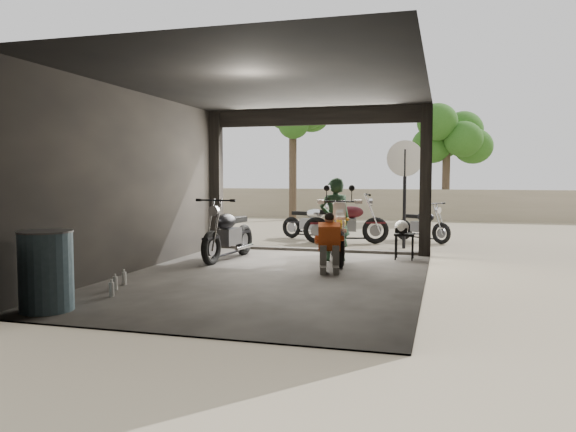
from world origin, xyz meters
The scene contains 16 objects.
ground centered at (0.00, 0.00, 0.00)m, with size 80.00×80.00×0.00m, color #7A6D56.
garage centered at (0.00, 0.55, 1.28)m, with size 7.00×7.13×3.20m.
boundary_wall centered at (0.00, 14.00, 0.60)m, with size 18.00×0.30×1.20m, color gray.
tree_left centered at (-3.00, 12.50, 3.99)m, with size 2.20×2.20×5.60m.
tree_right centered at (2.80, 14.00, 3.56)m, with size 2.20×2.20×5.00m.
main_bike centered at (0.74, 2.05, 0.64)m, with size 0.79×1.91×1.27m, color white, non-canonical shape.
left_bike centered at (-1.43, 1.74, 0.63)m, with size 0.77×1.88×1.27m, color black, non-canonical shape.
outside_bike_a centered at (-0.68, 5.89, 0.55)m, with size 0.68×1.64×1.11m, color black, non-canonical shape.
outside_bike_b centered at (0.37, 5.20, 0.64)m, with size 0.77×1.88×1.27m, color #400F14, non-canonical shape.
outside_bike_c centered at (2.21, 6.10, 0.52)m, with size 0.63×1.53×1.04m, color black, non-canonical shape.
rider centered at (0.68, 2.15, 0.84)m, with size 0.61×0.40×1.67m, color black.
mechanic centered at (0.84, 0.82, 0.51)m, with size 0.52×0.71×1.02m, color #DD561D, non-canonical shape.
stool centered at (2.00, 2.73, 0.47)m, with size 0.40×0.40×0.55m.
helmet centered at (1.94, 2.66, 0.68)m, with size 0.29×0.30×0.27m, color white.
oil_drum centered at (-2.00, -2.95, 0.51)m, with size 0.65×0.65×1.01m, color #456475.
sign_post centered at (1.86, 4.62, 1.73)m, with size 0.85×0.08×2.55m.
Camera 1 is at (2.78, -8.81, 1.69)m, focal length 35.00 mm.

